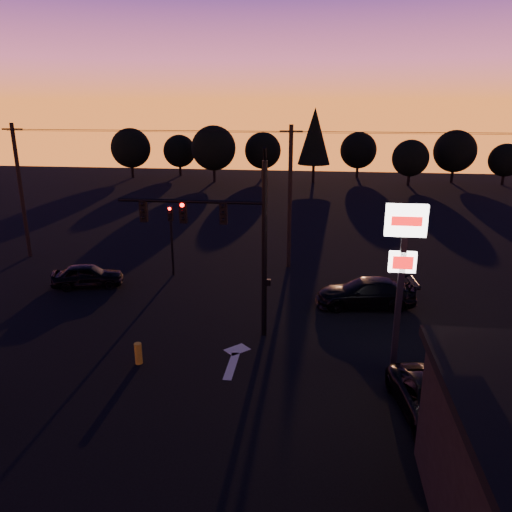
{
  "coord_description": "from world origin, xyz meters",
  "views": [
    {
      "loc": [
        3.76,
        -16.87,
        10.44
      ],
      "look_at": [
        1.0,
        5.0,
        3.5
      ],
      "focal_mm": 35.0,
      "sensor_mm": 36.0,
      "label": 1
    }
  ],
  "objects_px": {
    "car_left": "(88,275)",
    "car_right": "(365,293)",
    "traffic_signal_mast": "(228,231)",
    "pylon_sign": "(403,254)",
    "suv_parked": "(432,401)",
    "bollard": "(138,353)",
    "secondary_signal": "(171,230)"
  },
  "relations": [
    {
      "from": "secondary_signal",
      "to": "car_right",
      "type": "xyz_separation_m",
      "value": [
        11.41,
        -3.49,
        -2.11
      ]
    },
    {
      "from": "traffic_signal_mast",
      "to": "secondary_signal",
      "type": "xyz_separation_m",
      "value": [
        -4.9,
        7.49,
        -2.07
      ]
    },
    {
      "from": "pylon_sign",
      "to": "car_left",
      "type": "bearing_deg",
      "value": 155.51
    },
    {
      "from": "car_right",
      "to": "traffic_signal_mast",
      "type": "bearing_deg",
      "value": -64.52
    },
    {
      "from": "bollard",
      "to": "traffic_signal_mast",
      "type": "bearing_deg",
      "value": 45.11
    },
    {
      "from": "car_right",
      "to": "pylon_sign",
      "type": "bearing_deg",
      "value": -0.93
    },
    {
      "from": "secondary_signal",
      "to": "suv_parked",
      "type": "height_order",
      "value": "secondary_signal"
    },
    {
      "from": "secondary_signal",
      "to": "car_left",
      "type": "xyz_separation_m",
      "value": [
        -4.36,
        -2.54,
        -2.18
      ]
    },
    {
      "from": "secondary_signal",
      "to": "suv_parked",
      "type": "xyz_separation_m",
      "value": [
        12.88,
        -13.02,
        -2.23
      ]
    },
    {
      "from": "pylon_sign",
      "to": "car_left",
      "type": "xyz_separation_m",
      "value": [
        -16.36,
        7.45,
        -4.23
      ]
    },
    {
      "from": "pylon_sign",
      "to": "bollard",
      "type": "height_order",
      "value": "pylon_sign"
    },
    {
      "from": "car_left",
      "to": "car_right",
      "type": "relative_size",
      "value": 0.77
    },
    {
      "from": "traffic_signal_mast",
      "to": "pylon_sign",
      "type": "bearing_deg",
      "value": -19.36
    },
    {
      "from": "secondary_signal",
      "to": "pylon_sign",
      "type": "relative_size",
      "value": 0.64
    },
    {
      "from": "pylon_sign",
      "to": "bollard",
      "type": "relative_size",
      "value": 7.49
    },
    {
      "from": "traffic_signal_mast",
      "to": "secondary_signal",
      "type": "relative_size",
      "value": 1.97
    },
    {
      "from": "traffic_signal_mast",
      "to": "pylon_sign",
      "type": "height_order",
      "value": "traffic_signal_mast"
    },
    {
      "from": "traffic_signal_mast",
      "to": "secondary_signal",
      "type": "bearing_deg",
      "value": 123.19
    },
    {
      "from": "car_right",
      "to": "suv_parked",
      "type": "relative_size",
      "value": 1.14
    },
    {
      "from": "car_left",
      "to": "car_right",
      "type": "height_order",
      "value": "car_right"
    },
    {
      "from": "pylon_sign",
      "to": "car_left",
      "type": "height_order",
      "value": "pylon_sign"
    },
    {
      "from": "bollard",
      "to": "car_left",
      "type": "relative_size",
      "value": 0.23
    },
    {
      "from": "bollard",
      "to": "car_right",
      "type": "distance_m",
      "value": 12.17
    },
    {
      "from": "traffic_signal_mast",
      "to": "suv_parked",
      "type": "relative_size",
      "value": 1.89
    },
    {
      "from": "traffic_signal_mast",
      "to": "car_left",
      "type": "distance_m",
      "value": 11.34
    },
    {
      "from": "traffic_signal_mast",
      "to": "car_left",
      "type": "height_order",
      "value": "traffic_signal_mast"
    },
    {
      "from": "bollard",
      "to": "car_left",
      "type": "height_order",
      "value": "car_left"
    },
    {
      "from": "secondary_signal",
      "to": "pylon_sign",
      "type": "xyz_separation_m",
      "value": [
        12.0,
        -9.99,
        2.05
      ]
    },
    {
      "from": "car_right",
      "to": "suv_parked",
      "type": "bearing_deg",
      "value": 2.63
    },
    {
      "from": "car_left",
      "to": "suv_parked",
      "type": "distance_m",
      "value": 20.18
    },
    {
      "from": "car_left",
      "to": "bollard",
      "type": "bearing_deg",
      "value": -160.05
    },
    {
      "from": "traffic_signal_mast",
      "to": "pylon_sign",
      "type": "relative_size",
      "value": 1.26
    }
  ]
}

